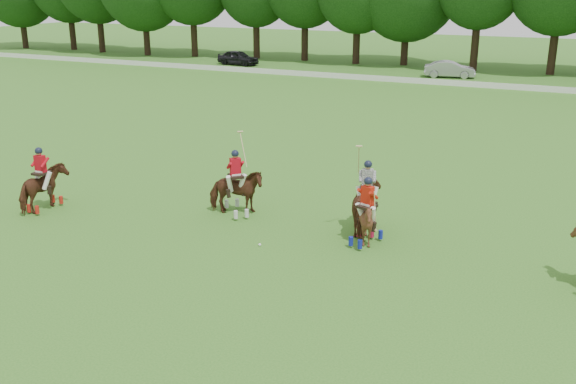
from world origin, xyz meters
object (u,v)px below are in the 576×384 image
at_px(polo_ball, 260,245).
at_px(polo_red_a, 43,188).
at_px(car_mid, 450,69).
at_px(car_left, 238,58).
at_px(polo_red_b, 236,192).
at_px(polo_red_c, 367,221).
at_px(polo_stripe_a, 366,206).

bearing_deg(polo_ball, polo_red_a, -177.93).
bearing_deg(polo_red_a, car_mid, 81.19).
height_order(car_mid, polo_red_a, polo_red_a).
bearing_deg(car_left, polo_red_b, -143.79).
height_order(car_left, polo_red_c, polo_red_c).
xyz_separation_m(car_mid, polo_red_a, (-6.20, -39.99, 0.13)).
bearing_deg(polo_red_b, car_left, 119.23).
relative_size(car_left, polo_red_a, 1.83).
bearing_deg(car_mid, polo_ball, 171.67).
relative_size(polo_red_b, polo_stripe_a, 0.97).
relative_size(car_mid, polo_red_a, 1.86).
relative_size(car_mid, polo_ball, 47.51).
bearing_deg(car_left, polo_ball, -142.88).
bearing_deg(car_left, polo_red_c, -138.77).
height_order(polo_red_b, polo_red_c, polo_red_b).
distance_m(polo_red_a, polo_ball, 8.56).
xyz_separation_m(polo_red_c, polo_stripe_a, (-0.35, 1.01, 0.11)).
relative_size(car_left, polo_red_b, 1.47).
xyz_separation_m(car_left, polo_red_c, (25.97, -38.16, 0.05)).
relative_size(polo_red_a, polo_stripe_a, 0.78).
bearing_deg(car_mid, polo_red_a, 159.51).
bearing_deg(polo_red_a, polo_red_c, 9.07).
bearing_deg(polo_stripe_a, polo_red_c, -70.98).
height_order(polo_red_c, polo_ball, polo_red_c).
distance_m(car_left, polo_red_a, 42.54).
xyz_separation_m(polo_red_b, polo_red_c, (5.00, -0.67, -0.06)).
xyz_separation_m(car_mid, polo_stripe_a, (4.91, -37.15, 0.18)).
bearing_deg(car_left, polo_stripe_a, -138.42).
height_order(car_mid, polo_red_b, polo_red_b).
distance_m(polo_red_b, polo_red_c, 5.04).
bearing_deg(car_mid, polo_stripe_a, 175.84).
height_order(car_mid, polo_red_c, polo_red_c).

